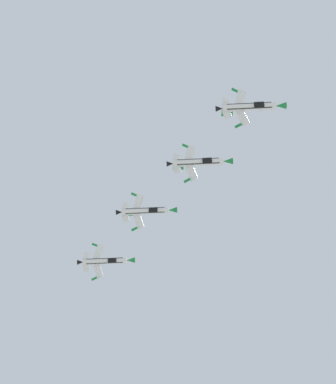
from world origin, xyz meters
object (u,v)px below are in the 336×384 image
Objects in this scene: fighter_jet_left_wing at (199,162)px; fighter_jet_right_wing at (146,211)px; fighter_jet_lead at (250,107)px; fighter_jet_left_outer at (106,261)px.

fighter_jet_left_wing is 1.00× the size of fighter_jet_right_wing.
fighter_jet_left_outer is at bearing -139.01° from fighter_jet_lead.
fighter_jet_right_wing is (-13.66, 14.87, 2.74)m from fighter_jet_left_wing.
fighter_jet_left_wing is 39.99m from fighter_jet_left_outer.
fighter_jet_lead is 17.87m from fighter_jet_left_wing.
fighter_jet_left_wing is at bearing 43.43° from fighter_jet_right_wing.
fighter_jet_left_outer reaches higher than fighter_jet_left_wing.
fighter_jet_right_wing is at bearing -137.56° from fighter_jet_lead.
fighter_jet_right_wing is 19.75m from fighter_jet_left_outer.
fighter_jet_right_wing is at bearing -136.57° from fighter_jet_left_wing.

